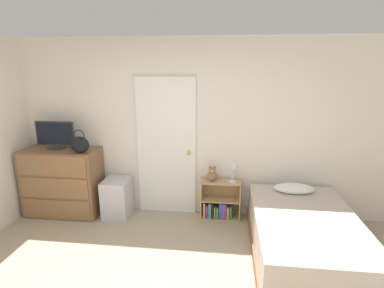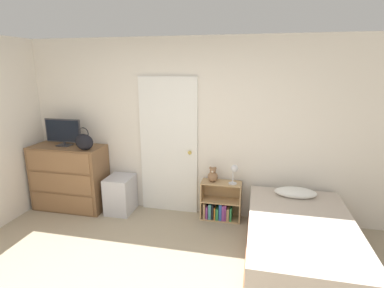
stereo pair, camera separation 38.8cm
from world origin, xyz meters
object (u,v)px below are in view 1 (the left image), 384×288
at_px(handbag, 80,145).
at_px(tv, 55,135).
at_px(bookshelf, 219,204).
at_px(bed, 304,236).
at_px(storage_bin, 118,197).
at_px(desk_lamp, 234,169).
at_px(dresser, 63,182).
at_px(teddy_bear, 212,175).

bearing_deg(handbag, tv, 159.50).
relative_size(bookshelf, bed, 0.30).
xyz_separation_m(storage_bin, desk_lamp, (1.69, 0.06, 0.49)).
bearing_deg(dresser, tv, 154.43).
xyz_separation_m(teddy_bear, desk_lamp, (0.30, -0.04, 0.11)).
bearing_deg(teddy_bear, dresser, -176.67).
height_order(tv, bed, tv).
relative_size(tv, desk_lamp, 2.00).
bearing_deg(bookshelf, storage_bin, -176.34).
height_order(tv, bookshelf, tv).
bearing_deg(dresser, bed, -11.82).
bearing_deg(bookshelf, teddy_bear, 179.74).
distance_m(handbag, teddy_bear, 1.88).
bearing_deg(dresser, handbag, -19.83).
relative_size(handbag, teddy_bear, 1.51).
bearing_deg(desk_lamp, storage_bin, -177.98).
distance_m(tv, desk_lamp, 2.59).
distance_m(tv, teddy_bear, 2.32).
distance_m(dresser, storage_bin, 0.84).
bearing_deg(dresser, bookshelf, 3.16).
distance_m(tv, bed, 3.56).
bearing_deg(desk_lamp, teddy_bear, 173.04).
bearing_deg(storage_bin, bed, -16.18).
bearing_deg(teddy_bear, tv, -177.35).
distance_m(teddy_bear, bed, 1.44).
relative_size(tv, bookshelf, 1.00).
distance_m(tv, bookshelf, 2.56).
bearing_deg(bookshelf, bed, -39.48).
xyz_separation_m(dresser, storage_bin, (0.81, 0.03, -0.22)).
distance_m(tv, handbag, 0.48).
relative_size(dresser, storage_bin, 1.97).
relative_size(dresser, handbag, 3.31).
bearing_deg(tv, bookshelf, 2.51).
xyz_separation_m(bookshelf, teddy_bear, (-0.11, 0.00, 0.45)).
bearing_deg(bed, handbag, 169.29).
relative_size(tv, handbag, 1.73).
distance_m(bookshelf, desk_lamp, 0.59).
height_order(storage_bin, teddy_bear, teddy_bear).
bearing_deg(handbag, bed, -10.71).
distance_m(bookshelf, teddy_bear, 0.46).
bearing_deg(bed, dresser, 168.18).
bearing_deg(bookshelf, handbag, -172.04).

